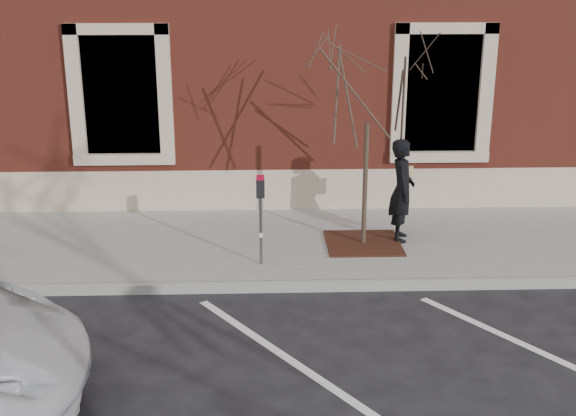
{
  "coord_description": "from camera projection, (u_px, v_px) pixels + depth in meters",
  "views": [
    {
      "loc": [
        -0.36,
        -9.95,
        4.46
      ],
      "look_at": [
        0.0,
        0.6,
        1.1
      ],
      "focal_mm": 45.0,
      "sensor_mm": 36.0,
      "label": 1
    }
  ],
  "objects": [
    {
      "name": "ground",
      "position": [
        289.0,
        290.0,
        10.84
      ],
      "size": [
        120.0,
        120.0,
        0.0
      ],
      "primitive_type": "plane",
      "color": "#28282B",
      "rests_on": "ground"
    },
    {
      "name": "sidewalk_near",
      "position": [
        286.0,
        244.0,
        12.48
      ],
      "size": [
        40.0,
        3.5,
        0.15
      ],
      "primitive_type": "cube",
      "color": "#A4A19A",
      "rests_on": "ground"
    },
    {
      "name": "curb_near",
      "position": [
        289.0,
        286.0,
        10.77
      ],
      "size": [
        40.0,
        0.12,
        0.15
      ],
      "primitive_type": "cube",
      "color": "#9E9E99",
      "rests_on": "ground"
    },
    {
      "name": "parking_stripes",
      "position": [
        296.0,
        364.0,
        8.74
      ],
      "size": [
        28.0,
        4.4,
        0.01
      ],
      "primitive_type": null,
      "color": "silver",
      "rests_on": "ground"
    },
    {
      "name": "man",
      "position": [
        402.0,
        190.0,
        12.24
      ],
      "size": [
        0.51,
        0.7,
        1.77
      ],
      "primitive_type": "imported",
      "rotation": [
        0.0,
        0.0,
        1.42
      ],
      "color": "black",
      "rests_on": "sidewalk_near"
    },
    {
      "name": "parking_meter",
      "position": [
        261.0,
        203.0,
        11.13
      ],
      "size": [
        0.13,
        0.1,
        1.45
      ],
      "rotation": [
        0.0,
        0.0,
        -0.41
      ],
      "color": "#595B60",
      "rests_on": "sidewalk_near"
    },
    {
      "name": "tree_grate",
      "position": [
        363.0,
        243.0,
        12.28
      ],
      "size": [
        1.25,
        1.25,
        0.03
      ],
      "primitive_type": "cube",
      "color": "#441F15",
      "rests_on": "sidewalk_near"
    },
    {
      "name": "sapling",
      "position": [
        368.0,
        89.0,
        11.48
      ],
      "size": [
        2.26,
        2.26,
        3.77
      ],
      "color": "#422F28",
      "rests_on": "sidewalk_near"
    }
  ]
}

